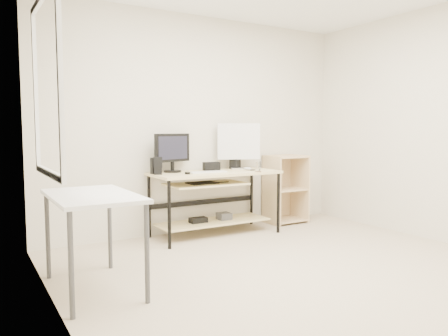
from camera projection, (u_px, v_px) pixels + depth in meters
name	position (u px, v px, depth m)	size (l,w,h in m)	color
room	(298.00, 120.00, 3.58)	(4.01, 4.01, 2.62)	#C6B598
desk	(213.00, 190.00, 5.09)	(1.50, 0.65, 0.75)	beige
side_table	(92.00, 204.00, 3.33)	(0.60, 1.00, 0.75)	white
shelf_unit	(284.00, 189.00, 5.84)	(0.50, 0.40, 0.90)	beige
black_monitor	(172.00, 150.00, 5.00)	(0.48, 0.20, 0.44)	black
white_imac	(239.00, 143.00, 5.40)	(0.51, 0.26, 0.57)	silver
keyboard	(208.00, 172.00, 4.97)	(0.43, 0.12, 0.02)	white
mouse	(248.00, 169.00, 5.26)	(0.07, 0.11, 0.04)	#B7B7BC
center_speaker	(211.00, 166.00, 5.26)	(0.20, 0.09, 0.10)	black
speaker_left	(158.00, 165.00, 4.76)	(0.13, 0.13, 0.19)	black
speaker_right	(235.00, 164.00, 5.46)	(0.10, 0.10, 0.13)	black
audio_controller	(155.00, 166.00, 4.83)	(0.09, 0.06, 0.18)	black
volume_puck	(188.00, 173.00, 4.79)	(0.06, 0.06, 0.03)	black
smartphone	(251.00, 170.00, 5.28)	(0.07, 0.12, 0.01)	black
coaster	(258.00, 172.00, 5.06)	(0.08, 0.08, 0.01)	#8B5C3F
drinking_glass	(258.00, 166.00, 5.05)	(0.06, 0.06, 0.12)	white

